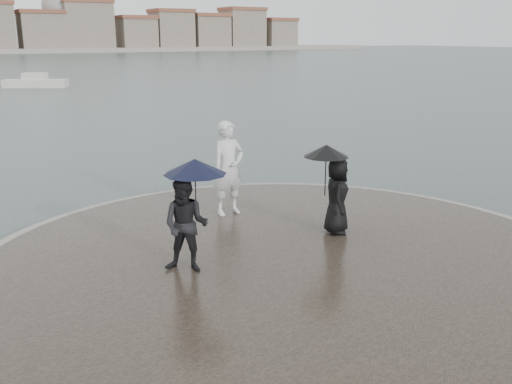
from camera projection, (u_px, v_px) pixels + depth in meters
ground at (429, 372)px, 7.92m from camera, size 400.00×400.00×0.00m
kerb_ring at (290, 273)px, 10.79m from camera, size 12.50×12.50×0.32m
quay_tip at (290, 272)px, 10.79m from camera, size 11.90×11.90×0.36m
statue at (229, 168)px, 13.46m from camera, size 0.86×0.60×2.24m
visitor_left at (188, 209)px, 10.18m from camera, size 1.36×1.20×2.04m
visitor_right at (334, 185)px, 12.14m from camera, size 1.17×1.06×1.95m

